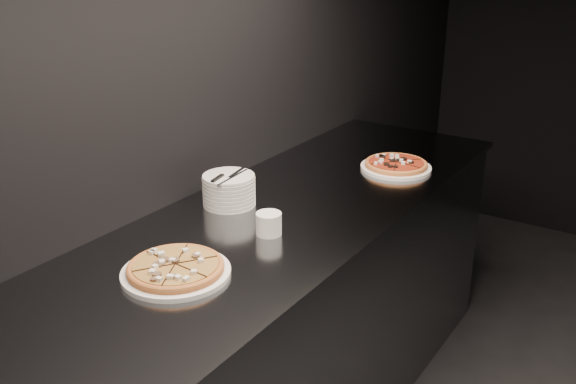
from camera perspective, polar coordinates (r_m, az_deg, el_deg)
The scene contains 7 objects.
wall_left at distance 2.33m, azimuth -8.28°, elevation 11.27°, with size 0.02×5.00×2.80m, color black.
counter at distance 2.47m, azimuth -0.48°, elevation -11.56°, with size 0.74×2.44×0.92m.
pizza_mushroom at distance 1.85m, azimuth -9.95°, elevation -6.75°, with size 0.31×0.31×0.04m.
pizza_tomato at distance 2.68m, azimuth 9.58°, elevation 2.38°, with size 0.30×0.30×0.03m.
plate_stack at distance 2.29m, azimuth -5.27°, elevation 0.19°, with size 0.19×0.19×0.11m.
cutlery at distance 2.26m, azimuth -5.39°, elevation 1.42°, with size 0.06×0.20×0.01m.
ramekin at distance 2.06m, azimuth -1.72°, elevation -2.77°, with size 0.08×0.08×0.07m.
Camera 1 is at (-0.97, -1.71, 1.81)m, focal length 40.00 mm.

